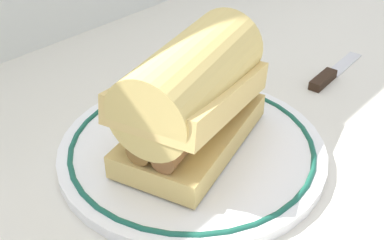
% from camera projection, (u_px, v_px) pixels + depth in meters
% --- Properties ---
extents(ground_plane, '(1.50, 1.50, 0.00)m').
position_uv_depth(ground_plane, '(189.00, 171.00, 0.51)').
color(ground_plane, silver).
extents(plate, '(0.29, 0.29, 0.01)m').
position_uv_depth(plate, '(192.00, 148.00, 0.54)').
color(plate, white).
rests_on(plate, ground_plane).
extents(sausage_sandwich, '(0.20, 0.14, 0.12)m').
position_uv_depth(sausage_sandwich, '(192.00, 94.00, 0.50)').
color(sausage_sandwich, '#DAB869').
rests_on(sausage_sandwich, plate).
extents(butter_knife, '(0.14, 0.03, 0.01)m').
position_uv_depth(butter_knife, '(332.00, 73.00, 0.69)').
color(butter_knife, silver).
rests_on(butter_knife, ground_plane).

